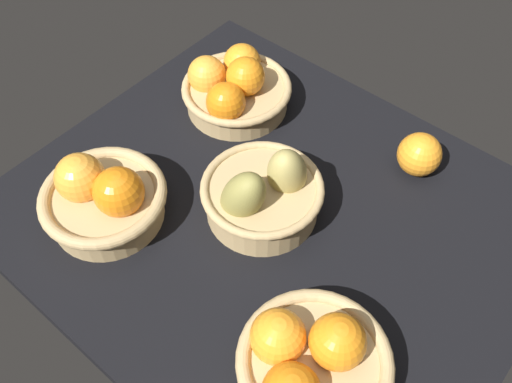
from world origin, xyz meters
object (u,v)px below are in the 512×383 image
basket_near_right (234,88)px  basket_center_pears (263,194)px  basket_far_left (310,362)px  basket_far_right (103,197)px  loose_orange_front_gap (419,154)px

basket_near_right → basket_center_pears: 26.44cm
basket_far_left → basket_center_pears: 28.61cm
basket_near_right → basket_far_left: basket_near_right is taller
basket_far_right → basket_far_left: bearing=179.5°
basket_near_right → basket_far_right: (-1.48, 33.59, 0.28)cm
loose_orange_front_gap → basket_far_right: bearing=50.8°
basket_far_left → loose_orange_front_gap: size_ratio=2.71×
basket_center_pears → basket_near_right: bearing=-38.3°
basket_far_right → basket_near_right: bearing=-87.5°
basket_near_right → loose_orange_front_gap: basket_near_right is taller
basket_far_right → basket_center_pears: (-19.28, -17.22, -0.01)cm
basket_near_right → basket_far_right: size_ratio=1.02×
loose_orange_front_gap → basket_far_left: bearing=100.4°
basket_center_pears → loose_orange_front_gap: basket_center_pears is taller
basket_far_right → basket_center_pears: bearing=-138.2°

